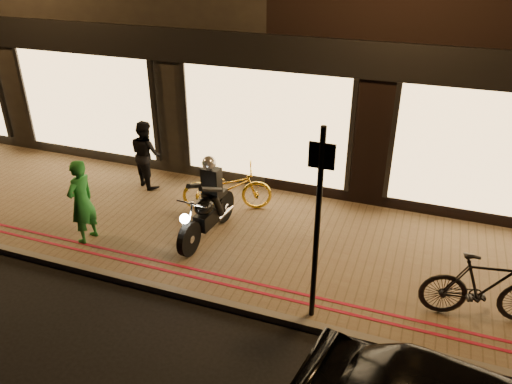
{
  "coord_description": "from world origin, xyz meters",
  "views": [
    {
      "loc": [
        3.3,
        -5.52,
        5.23
      ],
      "look_at": [
        0.54,
        1.95,
        1.1
      ],
      "focal_mm": 35.0,
      "sensor_mm": 36.0,
      "label": 1
    }
  ],
  "objects_px": {
    "motorcycle": "(208,207)",
    "sign_post": "(318,218)",
    "bicycle_gold": "(227,188)",
    "person_green": "(82,202)"
  },
  "relations": [
    {
      "from": "sign_post",
      "to": "bicycle_gold",
      "type": "height_order",
      "value": "sign_post"
    },
    {
      "from": "motorcycle",
      "to": "sign_post",
      "type": "relative_size",
      "value": 0.65
    },
    {
      "from": "bicycle_gold",
      "to": "person_green",
      "type": "bearing_deg",
      "value": 112.85
    },
    {
      "from": "bicycle_gold",
      "to": "sign_post",
      "type": "bearing_deg",
      "value": -158.29
    },
    {
      "from": "person_green",
      "to": "sign_post",
      "type": "bearing_deg",
      "value": 88.06
    },
    {
      "from": "sign_post",
      "to": "person_green",
      "type": "height_order",
      "value": "sign_post"
    },
    {
      "from": "sign_post",
      "to": "person_green",
      "type": "distance_m",
      "value": 4.59
    },
    {
      "from": "motorcycle",
      "to": "person_green",
      "type": "height_order",
      "value": "person_green"
    },
    {
      "from": "motorcycle",
      "to": "bicycle_gold",
      "type": "height_order",
      "value": "motorcycle"
    },
    {
      "from": "sign_post",
      "to": "bicycle_gold",
      "type": "relative_size",
      "value": 1.63
    }
  ]
}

